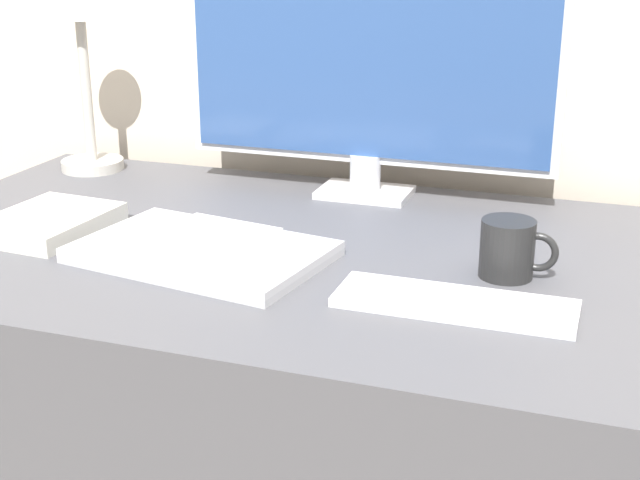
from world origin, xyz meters
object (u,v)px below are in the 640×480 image
(ereader, at_px, (206,239))
(notebook, at_px, (49,223))
(laptop, at_px, (202,252))
(monitor, at_px, (368,54))
(coffee_mug, at_px, (509,249))
(keyboard, at_px, (455,303))
(desk_lamp, at_px, (83,58))

(ereader, height_order, notebook, same)
(laptop, relative_size, ereader, 1.92)
(monitor, relative_size, ereader, 3.36)
(notebook, bearing_deg, coffee_mug, 3.50)
(keyboard, height_order, coffee_mug, coffee_mug)
(keyboard, relative_size, laptop, 0.80)
(monitor, distance_m, laptop, 0.48)
(desk_lamp, bearing_deg, ereader, -40.97)
(keyboard, xyz_separation_m, laptop, (-0.38, 0.06, 0.00))
(monitor, distance_m, desk_lamp, 0.56)
(monitor, distance_m, keyboard, 0.57)
(laptop, distance_m, coffee_mug, 0.43)
(keyboard, bearing_deg, laptop, 171.74)
(laptop, height_order, notebook, notebook)
(monitor, bearing_deg, coffee_mug, -46.82)
(ereader, bearing_deg, laptop, -90.98)
(keyboard, xyz_separation_m, coffee_mug, (0.05, 0.13, 0.03))
(coffee_mug, bearing_deg, monitor, 133.18)
(monitor, distance_m, ereader, 0.46)
(monitor, xyz_separation_m, notebook, (-0.41, -0.36, -0.24))
(keyboard, relative_size, desk_lamp, 0.86)
(ereader, relative_size, desk_lamp, 0.56)
(ereader, distance_m, coffee_mug, 0.43)
(keyboard, distance_m, laptop, 0.38)
(ereader, xyz_separation_m, desk_lamp, (-0.43, 0.37, 0.19))
(monitor, xyz_separation_m, desk_lamp, (-0.56, -0.00, -0.03))
(laptop, bearing_deg, ereader, 89.02)
(coffee_mug, bearing_deg, notebook, -176.50)
(laptop, xyz_separation_m, coffee_mug, (0.43, 0.07, 0.03))
(monitor, relative_size, notebook, 3.14)
(desk_lamp, relative_size, coffee_mug, 3.34)
(keyboard, distance_m, desk_lamp, 0.95)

